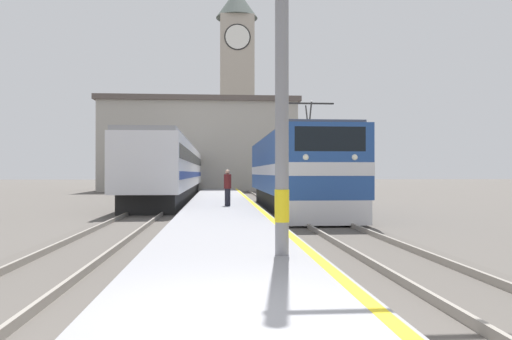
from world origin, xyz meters
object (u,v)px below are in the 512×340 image
clock_tower (237,81)px  catenary_mast (287,30)px  passenger_train (182,170)px  person_on_platform (228,187)px  locomotive_train (294,172)px

clock_tower → catenary_mast: bearing=-91.3°
passenger_train → clock_tower: (5.48, 21.13, 11.52)m
catenary_mast → clock_tower: 55.12m
passenger_train → catenary_mast: 33.59m
person_on_platform → clock_tower: bearing=87.2°
passenger_train → person_on_platform: (3.47, -19.54, -0.85)m
locomotive_train → person_on_platform: 3.28m
locomotive_train → person_on_platform: bearing=-169.9°
locomotive_train → person_on_platform: locomotive_train is taller
passenger_train → person_on_platform: bearing=-79.9°
passenger_train → person_on_platform: 19.86m
catenary_mast → clock_tower: clock_tower is taller
passenger_train → clock_tower: bearing=75.5°
clock_tower → person_on_platform: bearing=-92.8°
catenary_mast → clock_tower: (1.19, 54.35, 9.09)m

